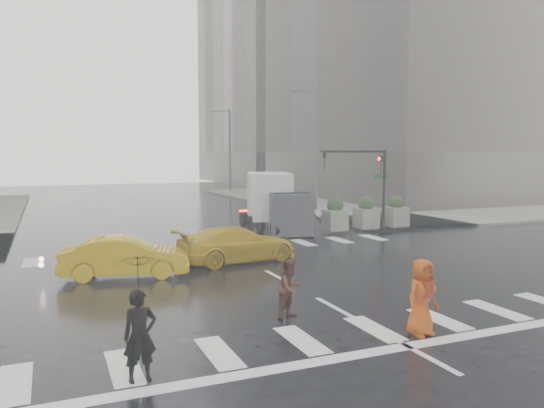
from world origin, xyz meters
name	(u,v)px	position (x,y,z in m)	size (l,w,h in m)	color
ground	(277,277)	(0.00, 0.00, 0.00)	(120.00, 120.00, 0.00)	black
sidewalk_ne	(413,207)	(19.50, 17.50, 0.07)	(35.00, 35.00, 0.15)	gray
building_ne	(436,3)	(29.00, 27.00, 19.21)	(26.05, 26.05, 42.00)	gray
building_ne_far	(305,73)	(29.00, 56.00, 16.27)	(26.05, 26.05, 36.00)	#A6A090
road_markings	(277,277)	(0.00, 0.00, 0.01)	(18.00, 48.00, 0.01)	silver
traffic_signal_pole	(369,173)	(9.01, 8.01, 3.22)	(4.45, 0.42, 4.50)	black
street_lamp_near	(315,144)	(10.87, 18.00, 4.95)	(2.15, 0.22, 9.00)	#59595B
street_lamp_far	(229,147)	(10.87, 38.00, 4.95)	(2.15, 0.22, 9.00)	#59595B
planter_west	(335,215)	(7.00, 8.20, 0.98)	(1.10, 1.10, 1.80)	gray
planter_mid	(366,213)	(9.00, 8.20, 0.98)	(1.10, 1.10, 1.80)	gray
planter_east	(396,212)	(11.00, 8.20, 0.98)	(1.10, 1.10, 1.80)	gray
pedestrian_black	(139,300)	(-5.79, -6.80, 1.58)	(1.06, 1.08, 2.43)	black
pedestrian_brown	(290,288)	(-1.53, -4.38, 0.79)	(0.76, 0.60, 1.57)	#432518
pedestrian_orange	(422,297)	(0.78, -6.80, 0.92)	(0.99, 0.73, 1.84)	#C2470D
pedestrian_far_a	(251,233)	(0.99, 5.20, 0.77)	(0.90, 0.55, 1.54)	black
pedestrian_far_b	(308,216)	(5.51, 8.45, 0.94)	(1.21, 0.67, 1.88)	black
taxi_mid	(125,257)	(-4.88, 2.04, 0.72)	(1.52, 4.36, 1.44)	gold
taxi_rear	(237,244)	(-0.45, 2.96, 0.71)	(1.99, 4.32, 1.42)	gold
box_truck	(275,200)	(4.31, 10.22, 1.70)	(2.25, 6.00, 3.19)	white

